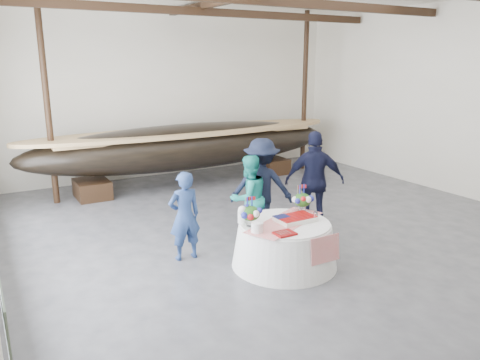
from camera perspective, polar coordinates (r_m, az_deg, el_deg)
floor at (r=8.69m, az=7.53°, el=-7.08°), size 10.00×12.00×0.01m
wall_back at (r=13.37m, az=-8.17°, el=10.37°), size 10.00×0.02×4.50m
pavilion_structure at (r=8.77m, az=5.11°, el=19.85°), size 9.80×11.76×4.50m
longboat_display at (r=12.16m, az=-6.14°, el=4.16°), size 8.46×1.69×1.59m
banquet_table at (r=7.47m, az=5.43°, el=-7.76°), size 1.66×1.66×0.72m
tabletop_items at (r=7.39m, az=4.68°, el=-3.80°), size 1.62×1.13×0.40m
guest_woman_blue at (r=7.60m, az=-6.78°, el=-4.36°), size 0.54×0.36×1.47m
guest_woman_teal at (r=8.35m, az=1.07°, el=-2.21°), size 0.81×0.66×1.56m
guest_man_left at (r=8.69m, az=2.64°, el=-0.74°), size 1.33×1.17×1.79m
guest_man_right at (r=8.94m, az=9.09°, el=-0.13°), size 1.19×0.96×1.90m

